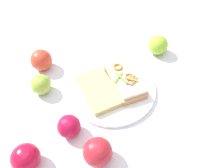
% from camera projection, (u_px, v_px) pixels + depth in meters
% --- Properties ---
extents(ground_plane, '(2.00, 2.00, 0.00)m').
position_uv_depth(ground_plane, '(112.00, 90.00, 0.81)').
color(ground_plane, silver).
rests_on(ground_plane, ground).
extents(plate, '(0.30, 0.30, 0.01)m').
position_uv_depth(plate, '(112.00, 89.00, 0.81)').
color(plate, white).
rests_on(plate, ground_plane).
extents(sandwich, '(0.11, 0.18, 0.05)m').
position_uv_depth(sandwich, '(125.00, 80.00, 0.80)').
color(sandwich, tan).
rests_on(sandwich, plate).
extents(bread_slice_side, '(0.14, 0.19, 0.02)m').
position_uv_depth(bread_slice_side, '(99.00, 90.00, 0.78)').
color(bread_slice_side, tan).
rests_on(bread_slice_side, plate).
extents(apple_0, '(0.11, 0.11, 0.08)m').
position_uv_depth(apple_0, '(41.00, 60.00, 0.85)').
color(apple_0, red).
rests_on(apple_0, ground_plane).
extents(apple_1, '(0.09, 0.09, 0.08)m').
position_uv_depth(apple_1, '(26.00, 158.00, 0.62)').
color(apple_1, '#AF0D2C').
rests_on(apple_1, ground_plane).
extents(apple_2, '(0.11, 0.11, 0.08)m').
position_uv_depth(apple_2, '(158.00, 45.00, 0.91)').
color(apple_2, '#8BB42B').
rests_on(apple_2, ground_plane).
extents(apple_3, '(0.09, 0.09, 0.07)m').
position_uv_depth(apple_3, '(41.00, 85.00, 0.78)').
color(apple_3, '#8CAE39').
rests_on(apple_3, ground_plane).
extents(apple_4, '(0.10, 0.10, 0.08)m').
position_uv_depth(apple_4, '(98.00, 152.00, 0.63)').
color(apple_4, '#A91E27').
rests_on(apple_4, ground_plane).
extents(apple_5, '(0.09, 0.09, 0.07)m').
position_uv_depth(apple_5, '(69.00, 126.00, 0.68)').
color(apple_5, '#AB0E31').
rests_on(apple_5, ground_plane).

